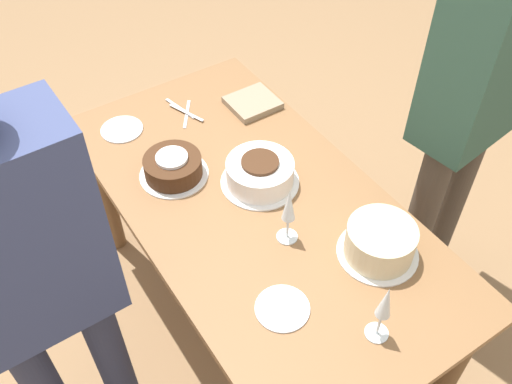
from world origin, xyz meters
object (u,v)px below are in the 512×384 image
(person_cutting, at_px, (30,273))
(cake_front_chocolate, at_px, (173,167))
(wine_glass_far, at_px, (385,306))
(wine_glass_near, at_px, (290,208))
(cake_center_white, at_px, (260,173))
(person_watching, at_px, (481,81))
(cake_back_decorated, at_px, (380,242))

(person_cutting, bearing_deg, cake_front_chocolate, 28.75)
(wine_glass_far, relative_size, person_cutting, 0.14)
(cake_front_chocolate, relative_size, person_cutting, 0.15)
(wine_glass_near, bearing_deg, wine_glass_far, 0.51)
(cake_center_white, xyz_separation_m, cake_front_chocolate, (-0.20, -0.23, -0.01))
(cake_center_white, xyz_separation_m, person_watching, (0.26, 0.68, 0.27))
(wine_glass_near, bearing_deg, cake_back_decorated, 42.93)
(person_watching, bearing_deg, cake_center_white, -28.77)
(wine_glass_far, bearing_deg, cake_back_decorated, 137.89)
(wine_glass_far, bearing_deg, person_cutting, -126.69)
(cake_back_decorated, bearing_deg, wine_glass_near, -137.07)
(cake_back_decorated, bearing_deg, cake_front_chocolate, -150.82)
(cake_back_decorated, xyz_separation_m, wine_glass_near, (-0.20, -0.19, 0.08))
(cake_front_chocolate, height_order, person_watching, person_watching)
(wine_glass_far, bearing_deg, cake_front_chocolate, -168.40)
(wine_glass_far, bearing_deg, wine_glass_near, -179.49)
(cake_back_decorated, distance_m, person_cutting, 0.98)
(cake_center_white, bearing_deg, wine_glass_far, -4.72)
(cake_front_chocolate, distance_m, person_cutting, 0.66)
(cake_center_white, height_order, person_cutting, person_cutting)
(cake_center_white, distance_m, wine_glass_far, 0.67)
(cake_center_white, relative_size, wine_glass_near, 1.28)
(cake_front_chocolate, height_order, cake_back_decorated, cake_back_decorated)
(cake_front_chocolate, bearing_deg, person_watching, 63.25)
(person_cutting, height_order, person_watching, person_watching)
(cake_center_white, distance_m, person_cutting, 0.81)
(wine_glass_near, bearing_deg, person_watching, 88.83)
(person_cutting, xyz_separation_m, person_watching, (0.15, 1.46, 0.10))
(cake_front_chocolate, relative_size, wine_glass_near, 1.13)
(cake_front_chocolate, height_order, person_cutting, person_cutting)
(cake_center_white, bearing_deg, wine_glass_near, -13.15)
(wine_glass_near, relative_size, person_cutting, 0.14)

